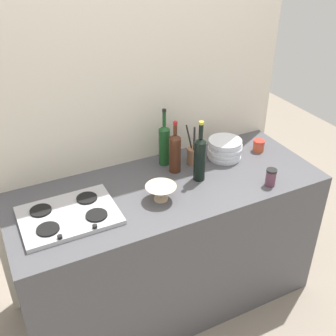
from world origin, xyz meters
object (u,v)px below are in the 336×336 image
(wine_bottle_leftmost, at_px, (164,144))
(mixing_bowl, at_px, (161,192))
(stovetop_hob, at_px, (69,215))
(utensil_crock, at_px, (194,155))
(wine_bottle_mid_left, at_px, (200,158))
(wine_bottle_mid_right, at_px, (175,152))
(condiment_jar_front, at_px, (271,177))
(plate_stack, at_px, (225,149))
(condiment_jar_rear, at_px, (259,145))

(wine_bottle_leftmost, height_order, mixing_bowl, wine_bottle_leftmost)
(stovetop_hob, relative_size, wine_bottle_leftmost, 1.34)
(utensil_crock, bearing_deg, wine_bottle_mid_left, -110.19)
(wine_bottle_mid_right, relative_size, condiment_jar_front, 3.15)
(wine_bottle_leftmost, distance_m, utensil_crock, 0.20)
(plate_stack, relative_size, wine_bottle_mid_right, 0.67)
(wine_bottle_leftmost, xyz_separation_m, condiment_jar_rear, (0.62, -0.13, -0.10))
(wine_bottle_leftmost, bearing_deg, utensil_crock, -24.76)
(plate_stack, relative_size, wine_bottle_mid_left, 0.59)
(stovetop_hob, relative_size, plate_stack, 2.25)
(wine_bottle_leftmost, bearing_deg, wine_bottle_mid_right, -80.82)
(wine_bottle_mid_right, xyz_separation_m, condiment_jar_front, (0.41, -0.38, -0.08))
(wine_bottle_leftmost, distance_m, wine_bottle_mid_right, 0.11)
(mixing_bowl, height_order, condiment_jar_rear, mixing_bowl)
(wine_bottle_mid_right, bearing_deg, wine_bottle_mid_left, -59.16)
(wine_bottle_mid_right, distance_m, condiment_jar_rear, 0.61)
(mixing_bowl, distance_m, utensil_crock, 0.43)
(plate_stack, height_order, utensil_crock, utensil_crock)
(condiment_jar_rear, bearing_deg, condiment_jar_front, -117.72)
(stovetop_hob, bearing_deg, condiment_jar_front, -11.24)
(plate_stack, xyz_separation_m, wine_bottle_leftmost, (-0.37, 0.10, 0.07))
(mixing_bowl, height_order, condiment_jar_front, condiment_jar_front)
(stovetop_hob, xyz_separation_m, wine_bottle_leftmost, (0.67, 0.26, 0.12))
(wine_bottle_leftmost, height_order, wine_bottle_mid_right, wine_bottle_leftmost)
(mixing_bowl, distance_m, condiment_jar_front, 0.63)
(plate_stack, xyz_separation_m, condiment_jar_rear, (0.25, -0.02, -0.03))
(plate_stack, relative_size, condiment_jar_rear, 2.93)
(condiment_jar_front, bearing_deg, utensil_crock, 123.04)
(utensil_crock, relative_size, condiment_jar_front, 2.46)
(stovetop_hob, xyz_separation_m, wine_bottle_mid_right, (0.69, 0.16, 0.11))
(plate_stack, bearing_deg, stovetop_hob, -171.21)
(wine_bottle_leftmost, bearing_deg, plate_stack, -15.81)
(wine_bottle_mid_left, bearing_deg, utensil_crock, 69.81)
(wine_bottle_leftmost, distance_m, condiment_jar_rear, 0.64)
(stovetop_hob, relative_size, wine_bottle_mid_right, 1.50)
(wine_bottle_leftmost, distance_m, condiment_jar_front, 0.65)
(utensil_crock, relative_size, condiment_jar_rear, 3.42)
(wine_bottle_leftmost, relative_size, condiment_jar_rear, 4.89)
(stovetop_hob, distance_m, condiment_jar_front, 1.12)
(condiment_jar_front, xyz_separation_m, condiment_jar_rear, (0.19, 0.36, -0.01))
(utensil_crock, bearing_deg, condiment_jar_front, -56.96)
(mixing_bowl, xyz_separation_m, utensil_crock, (0.35, 0.26, 0.01))
(stovetop_hob, height_order, plate_stack, plate_stack)
(mixing_bowl, bearing_deg, plate_stack, 22.42)
(wine_bottle_mid_left, relative_size, condiment_jar_rear, 4.96)
(stovetop_hob, distance_m, wine_bottle_mid_right, 0.71)
(plate_stack, xyz_separation_m, utensil_crock, (-0.20, 0.03, -0.01))
(mixing_bowl, distance_m, condiment_jar_rear, 0.83)
(wine_bottle_leftmost, relative_size, mixing_bowl, 2.15)
(wine_bottle_mid_left, xyz_separation_m, condiment_jar_front, (0.33, -0.24, -0.09))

